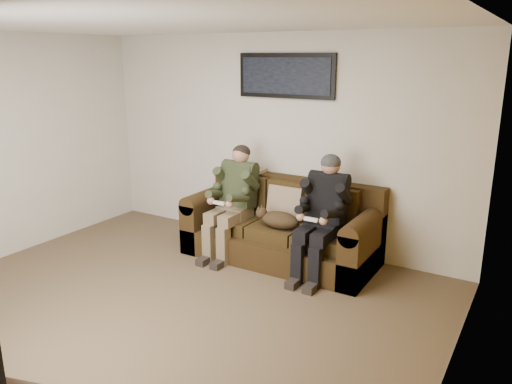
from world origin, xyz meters
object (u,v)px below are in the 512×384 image
Objects in this scene: sofa at (283,229)px; person_right at (323,209)px; person_left at (234,194)px; cat at (278,219)px; framed_poster at (286,76)px.

person_right is (0.58, -0.19, 0.39)m from sofa.
cat is (0.64, -0.05, -0.19)m from person_left.
cat is at bearing -76.01° from sofa.
person_left is 1.53m from framed_poster.
cat is at bearing -4.88° from person_left.
sofa is 1.72× the size of person_left.
sofa is 0.32m from cat.
framed_poster is (-0.26, 0.63, 1.55)m from cat.
person_left is 0.99× the size of person_right.
framed_poster reaches higher than sofa.
person_right reaches higher than cat.
sofa is 0.72m from person_left.
person_right is 1.67m from framed_poster.
person_right is at bearing -17.98° from sofa.
sofa is 1.70× the size of person_right.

